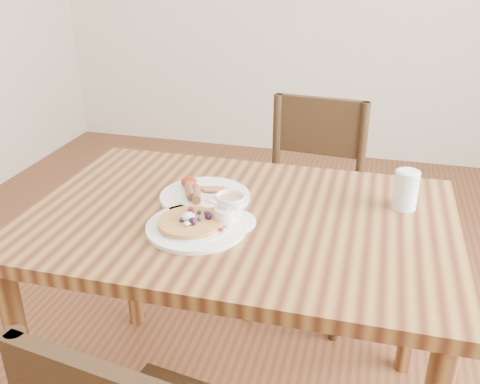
{
  "coord_description": "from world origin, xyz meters",
  "views": [
    {
      "loc": [
        0.34,
        -1.3,
        1.45
      ],
      "look_at": [
        0.0,
        0.0,
        0.82
      ],
      "focal_mm": 40.0,
      "sensor_mm": 36.0,
      "label": 1
    }
  ],
  "objects_px": {
    "chair_far": "(309,198)",
    "teacup_saucer": "(230,211)",
    "dining_table": "(240,244)",
    "water_glass": "(406,190)",
    "pancake_plate": "(198,224)",
    "breakfast_plate": "(203,195)"
  },
  "relations": [
    {
      "from": "pancake_plate",
      "to": "teacup_saucer",
      "type": "relative_size",
      "value": 1.93
    },
    {
      "from": "water_glass",
      "to": "breakfast_plate",
      "type": "bearing_deg",
      "value": -171.26
    },
    {
      "from": "pancake_plate",
      "to": "chair_far",
      "type": "bearing_deg",
      "value": 75.97
    },
    {
      "from": "dining_table",
      "to": "pancake_plate",
      "type": "xyz_separation_m",
      "value": [
        -0.09,
        -0.11,
        0.11
      ]
    },
    {
      "from": "chair_far",
      "to": "water_glass",
      "type": "height_order",
      "value": "chair_far"
    },
    {
      "from": "dining_table",
      "to": "water_glass",
      "type": "relative_size",
      "value": 10.55
    },
    {
      "from": "dining_table",
      "to": "water_glass",
      "type": "xyz_separation_m",
      "value": [
        0.45,
        0.16,
        0.16
      ]
    },
    {
      "from": "dining_table",
      "to": "chair_far",
      "type": "height_order",
      "value": "chair_far"
    },
    {
      "from": "chair_far",
      "to": "water_glass",
      "type": "distance_m",
      "value": 0.7
    },
    {
      "from": "pancake_plate",
      "to": "teacup_saucer",
      "type": "bearing_deg",
      "value": 35.44
    },
    {
      "from": "pancake_plate",
      "to": "water_glass",
      "type": "relative_size",
      "value": 2.37
    },
    {
      "from": "dining_table",
      "to": "chair_far",
      "type": "distance_m",
      "value": 0.71
    },
    {
      "from": "teacup_saucer",
      "to": "breakfast_plate",
      "type": "bearing_deg",
      "value": 133.1
    },
    {
      "from": "breakfast_plate",
      "to": "teacup_saucer",
      "type": "height_order",
      "value": "teacup_saucer"
    },
    {
      "from": "pancake_plate",
      "to": "breakfast_plate",
      "type": "distance_m",
      "value": 0.19
    },
    {
      "from": "chair_far",
      "to": "water_glass",
      "type": "bearing_deg",
      "value": 127.65
    },
    {
      "from": "chair_far",
      "to": "teacup_saucer",
      "type": "distance_m",
      "value": 0.81
    },
    {
      "from": "chair_far",
      "to": "teacup_saucer",
      "type": "relative_size",
      "value": 6.29
    },
    {
      "from": "breakfast_plate",
      "to": "teacup_saucer",
      "type": "relative_size",
      "value": 1.93
    },
    {
      "from": "breakfast_plate",
      "to": "water_glass",
      "type": "xyz_separation_m",
      "value": [
        0.58,
        0.09,
        0.05
      ]
    },
    {
      "from": "breakfast_plate",
      "to": "teacup_saucer",
      "type": "xyz_separation_m",
      "value": [
        0.12,
        -0.13,
        0.03
      ]
    },
    {
      "from": "dining_table",
      "to": "water_glass",
      "type": "height_order",
      "value": "water_glass"
    }
  ]
}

